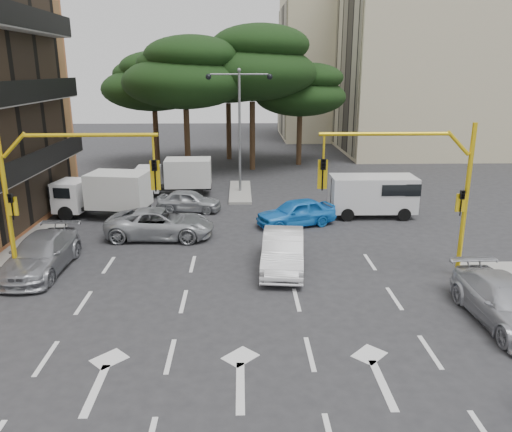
{
  "coord_description": "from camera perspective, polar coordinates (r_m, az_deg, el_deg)",
  "views": [
    {
      "loc": [
        0.07,
        -16.07,
        7.87
      ],
      "look_at": [
        0.71,
        5.13,
        1.6
      ],
      "focal_mm": 35.0,
      "sensor_mm": 36.0,
      "label": 1
    }
  ],
  "objects": [
    {
      "name": "car_silver_cross_b",
      "position": [
        28.83,
        -7.63,
        1.75
      ],
      "size": [
        3.84,
        2.11,
        1.24
      ],
      "primitive_type": "imported",
      "rotation": [
        0.0,
        0.0,
        1.39
      ],
      "color": "#AAAEB3",
      "rests_on": "ground"
    },
    {
      "name": "car_silver_wagon",
      "position": [
        21.86,
        -23.35,
        -4.02
      ],
      "size": [
        2.13,
        5.03,
        1.45
      ],
      "primitive_type": "imported",
      "rotation": [
        0.0,
        0.0,
        -0.02
      ],
      "color": "#94959B",
      "rests_on": "ground"
    },
    {
      "name": "van_white",
      "position": [
        28.24,
        13.15,
        2.26
      ],
      "size": [
        4.61,
        2.13,
        2.29
      ],
      "primitive_type": null,
      "rotation": [
        0.0,
        0.0,
        -1.58
      ],
      "color": "silver",
      "rests_on": "ground"
    },
    {
      "name": "box_truck_a",
      "position": [
        28.46,
        -17.09,
        2.31
      ],
      "size": [
        5.41,
        2.93,
        2.53
      ],
      "primitive_type": null,
      "rotation": [
        0.0,
        0.0,
        1.41
      ],
      "color": "white",
      "rests_on": "ground"
    },
    {
      "name": "pine_right",
      "position": [
        42.35,
        5.18,
        14.17
      ],
      "size": [
        7.49,
        7.49,
        8.37
      ],
      "color": "#382616",
      "rests_on": "ground"
    },
    {
      "name": "ground",
      "position": [
        17.89,
        -1.81,
        -9.64
      ],
      "size": [
        120.0,
        120.0,
        0.0
      ],
      "primitive_type": "plane",
      "color": "#28282B",
      "rests_on": "ground"
    },
    {
      "name": "box_truck_b",
      "position": [
        32.55,
        -9.25,
        4.4
      ],
      "size": [
        4.86,
        2.16,
        2.37
      ],
      "primitive_type": null,
      "rotation": [
        0.0,
        0.0,
        1.6
      ],
      "color": "silver",
      "rests_on": "ground"
    },
    {
      "name": "signal_mast_right",
      "position": [
        19.68,
        18.36,
        3.94
      ],
      "size": [
        5.79,
        0.37,
        6.0
      ],
      "color": "yellow",
      "rests_on": "ground"
    },
    {
      "name": "pine_left_near",
      "position": [
        38.23,
        -8.08,
        15.92
      ],
      "size": [
        9.15,
        9.15,
        10.23
      ],
      "color": "#382616",
      "rests_on": "ground"
    },
    {
      "name": "street_lamp_center",
      "position": [
        32.16,
        -1.91,
        12.11
      ],
      "size": [
        4.16,
        0.36,
        7.77
      ],
      "color": "slate",
      "rests_on": "median_strip"
    },
    {
      "name": "car_blue_compact",
      "position": [
        25.96,
        4.61,
        0.4
      ],
      "size": [
        4.49,
        3.06,
        1.42
      ],
      "primitive_type": "imported",
      "rotation": [
        0.0,
        0.0,
        -1.2
      ],
      "color": "blue",
      "rests_on": "ground"
    },
    {
      "name": "car_silver_cross_a",
      "position": [
        24.47,
        -10.88,
        -0.84
      ],
      "size": [
        5.24,
        2.6,
        1.43
      ],
      "primitive_type": "imported",
      "rotation": [
        0.0,
        0.0,
        1.52
      ],
      "color": "#A5A9AD",
      "rests_on": "ground"
    },
    {
      "name": "signal_mast_left",
      "position": [
        19.73,
        -22.13,
        3.59
      ],
      "size": [
        5.79,
        0.37,
        6.0
      ],
      "color": "yellow",
      "rests_on": "ground"
    },
    {
      "name": "apartment_beige_near",
      "position": [
        52.04,
        21.71,
        17.0
      ],
      "size": [
        20.2,
        12.15,
        18.7
      ],
      "color": "beige",
      "rests_on": "ground"
    },
    {
      "name": "pine_center",
      "position": [
        40.04,
        -0.35,
        17.08
      ],
      "size": [
        9.98,
        9.98,
        11.16
      ],
      "color": "#382616",
      "rests_on": "ground"
    },
    {
      "name": "car_silver_parked",
      "position": [
        18.03,
        26.61,
        -8.83
      ],
      "size": [
        2.15,
        4.91,
        1.4
      ],
      "primitive_type": "imported",
      "rotation": [
        0.0,
        0.0,
        0.04
      ],
      "color": "#A8A9B0",
      "rests_on": "ground"
    },
    {
      "name": "apartment_beige_far",
      "position": [
        61.44,
        10.82,
        16.65
      ],
      "size": [
        16.2,
        12.15,
        16.7
      ],
      "color": "beige",
      "rests_on": "ground"
    },
    {
      "name": "pine_left_far",
      "position": [
        42.61,
        -11.61,
        14.86
      ],
      "size": [
        8.32,
        8.32,
        9.3
      ],
      "color": "#382616",
      "rests_on": "ground"
    },
    {
      "name": "median_strip",
      "position": [
        33.0,
        -1.82,
        2.8
      ],
      "size": [
        1.4,
        6.0,
        0.15
      ],
      "primitive_type": "cube",
      "color": "gray",
      "rests_on": "ground"
    },
    {
      "name": "car_white_hatch",
      "position": [
        20.37,
        3.1,
        -3.96
      ],
      "size": [
        2.1,
        4.8,
        1.54
      ],
      "primitive_type": "imported",
      "rotation": [
        0.0,
        0.0,
        -0.1
      ],
      "color": "silver",
      "rests_on": "ground"
    },
    {
      "name": "pine_back",
      "position": [
        45.04,
        -3.16,
        16.11
      ],
      "size": [
        9.15,
        9.15,
        10.23
      ],
      "color": "#382616",
      "rests_on": "ground"
    }
  ]
}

